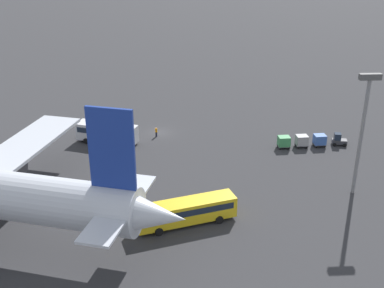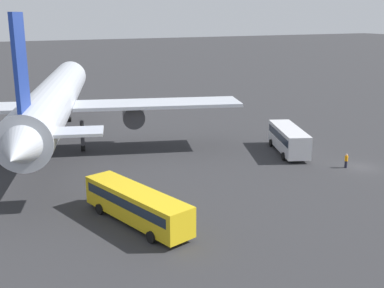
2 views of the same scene
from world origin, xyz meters
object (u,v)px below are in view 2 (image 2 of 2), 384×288
at_px(shuttle_bus_far, 136,203).
at_px(worker_person, 346,161).
at_px(shuttle_bus_near, 289,138).
at_px(airplane, 55,100).

bearing_deg(shuttle_bus_far, worker_person, -98.22).
xyz_separation_m(shuttle_bus_near, worker_person, (-8.33, -2.30, -1.13)).
xyz_separation_m(airplane, worker_person, (-23.45, -29.53, -5.92)).
height_order(airplane, shuttle_bus_far, airplane).
relative_size(airplane, worker_person, 32.13).
xyz_separation_m(airplane, shuttle_bus_near, (-15.12, -27.23, -4.79)).
height_order(airplane, worker_person, airplane).
bearing_deg(worker_person, shuttle_bus_near, 15.44).
bearing_deg(shuttle_bus_near, airplane, 82.08).
height_order(airplane, shuttle_bus_near, airplane).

